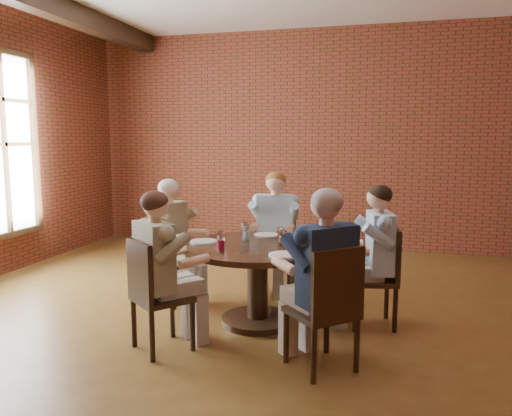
% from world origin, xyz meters
% --- Properties ---
extents(floor, '(7.00, 7.00, 0.00)m').
position_xyz_m(floor, '(0.00, 0.00, 0.00)').
color(floor, brown).
rests_on(floor, ground).
extents(wall_back, '(7.00, 0.00, 7.00)m').
position_xyz_m(wall_back, '(0.00, 3.50, 1.70)').
color(wall_back, maroon).
rests_on(wall_back, ground).
extents(dining_table, '(1.34, 1.34, 0.75)m').
position_xyz_m(dining_table, '(0.33, 0.00, 0.53)').
color(dining_table, '#332011').
rests_on(dining_table, floor).
extents(chair_a, '(0.49, 0.49, 0.92)m').
position_xyz_m(chair_a, '(1.44, 0.24, 0.50)').
color(chair_a, '#332011').
rests_on(chair_a, floor).
extents(diner_a, '(0.72, 0.63, 1.30)m').
position_xyz_m(diner_a, '(1.36, 0.23, 0.65)').
color(diner_a, teal).
rests_on(diner_a, floor).
extents(chair_b, '(0.46, 0.46, 0.95)m').
position_xyz_m(chair_b, '(0.25, 1.16, 0.51)').
color(chair_b, '#332011').
rests_on(chair_b, floor).
extents(diner_b, '(0.58, 0.70, 1.35)m').
position_xyz_m(diner_b, '(0.25, 1.07, 0.67)').
color(diner_b, '#8DA5B4').
rests_on(diner_b, floor).
extents(chair_c, '(0.53, 0.53, 0.92)m').
position_xyz_m(chair_c, '(-0.76, 0.40, 0.50)').
color(chair_c, '#332011').
rests_on(chair_c, floor).
extents(diner_c, '(0.76, 0.70, 1.30)m').
position_xyz_m(diner_c, '(-0.68, 0.38, 0.65)').
color(diner_c, brown).
rests_on(diner_c, floor).
extents(chair_d, '(0.58, 0.58, 0.92)m').
position_xyz_m(chair_d, '(-0.33, -0.82, 0.50)').
color(chair_d, '#332011').
rests_on(chair_d, floor).
extents(diner_d, '(0.80, 0.81, 1.31)m').
position_xyz_m(diner_d, '(-0.28, -0.75, 0.65)').
color(diner_d, gray).
rests_on(diner_d, floor).
extents(chair_e, '(0.62, 0.62, 0.95)m').
position_xyz_m(chair_e, '(1.08, -0.83, 0.52)').
color(chair_e, '#332011').
rests_on(chair_e, floor).
extents(diner_e, '(0.85, 0.86, 1.36)m').
position_xyz_m(diner_e, '(1.02, -0.76, 0.68)').
color(diner_e, '#172642').
rests_on(diner_e, floor).
extents(plate_a, '(0.26, 0.26, 0.01)m').
position_xyz_m(plate_a, '(0.67, 0.30, 0.76)').
color(plate_a, white).
rests_on(plate_a, dining_table).
extents(plate_b, '(0.26, 0.26, 0.01)m').
position_xyz_m(plate_b, '(0.31, 0.45, 0.76)').
color(plate_b, white).
rests_on(plate_b, dining_table).
extents(plate_c, '(0.26, 0.26, 0.01)m').
position_xyz_m(plate_c, '(-0.19, -0.02, 0.76)').
color(plate_c, white).
rests_on(plate_c, dining_table).
extents(plate_d, '(0.26, 0.26, 0.01)m').
position_xyz_m(plate_d, '(0.65, -0.36, 0.76)').
color(plate_d, white).
rests_on(plate_d, dining_table).
extents(glass_a, '(0.07, 0.07, 0.14)m').
position_xyz_m(glass_a, '(0.56, 0.02, 0.82)').
color(glass_a, white).
rests_on(glass_a, dining_table).
extents(glass_b, '(0.07, 0.07, 0.14)m').
position_xyz_m(glass_b, '(0.51, 0.19, 0.82)').
color(glass_b, white).
rests_on(glass_b, dining_table).
extents(glass_c, '(0.07, 0.07, 0.14)m').
position_xyz_m(glass_c, '(0.10, 0.36, 0.82)').
color(glass_c, white).
rests_on(glass_c, dining_table).
extents(glass_d, '(0.07, 0.07, 0.14)m').
position_xyz_m(glass_d, '(0.17, 0.17, 0.82)').
color(glass_d, white).
rests_on(glass_d, dining_table).
extents(glass_e, '(0.07, 0.07, 0.14)m').
position_xyz_m(glass_e, '(0.03, -0.16, 0.82)').
color(glass_e, white).
rests_on(glass_e, dining_table).
extents(glass_f, '(0.07, 0.07, 0.14)m').
position_xyz_m(glass_f, '(0.08, -0.30, 0.82)').
color(glass_f, white).
rests_on(glass_f, dining_table).
extents(smartphone, '(0.07, 0.14, 0.01)m').
position_xyz_m(smartphone, '(0.64, -0.32, 0.75)').
color(smartphone, black).
rests_on(smartphone, dining_table).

